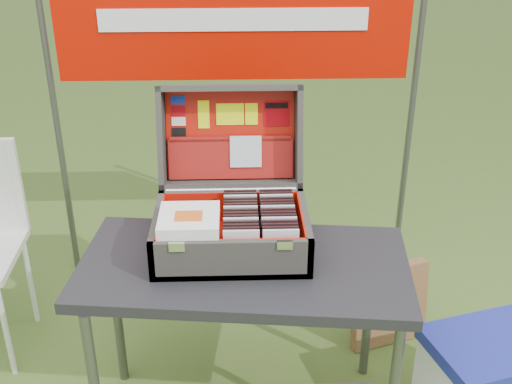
{
  "coord_description": "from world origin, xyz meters",
  "views": [
    {
      "loc": [
        0.0,
        -1.81,
        1.89
      ],
      "look_at": [
        0.07,
        0.1,
        0.93
      ],
      "focal_mm": 45.0,
      "sensor_mm": 36.0,
      "label": 1
    }
  ],
  "objects_px": {
    "table": "(245,343)",
    "cardboard_box": "(389,305)",
    "suitcase": "(231,180)",
    "cooler": "(486,383)"
  },
  "relations": [
    {
      "from": "table",
      "to": "cooler",
      "type": "bearing_deg",
      "value": 1.8
    },
    {
      "from": "cardboard_box",
      "to": "suitcase",
      "type": "bearing_deg",
      "value": -175.35
    },
    {
      "from": "suitcase",
      "to": "cardboard_box",
      "type": "bearing_deg",
      "value": 23.2
    },
    {
      "from": "table",
      "to": "suitcase",
      "type": "bearing_deg",
      "value": 112.64
    },
    {
      "from": "table",
      "to": "cooler",
      "type": "height_order",
      "value": "table"
    },
    {
      "from": "table",
      "to": "cardboard_box",
      "type": "distance_m",
      "value": 0.79
    },
    {
      "from": "suitcase",
      "to": "cardboard_box",
      "type": "relative_size",
      "value": 1.45
    },
    {
      "from": "table",
      "to": "suitcase",
      "type": "xyz_separation_m",
      "value": [
        -0.04,
        0.14,
        0.59
      ]
    },
    {
      "from": "suitcase",
      "to": "cooler",
      "type": "height_order",
      "value": "suitcase"
    },
    {
      "from": "table",
      "to": "cardboard_box",
      "type": "height_order",
      "value": "table"
    }
  ]
}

